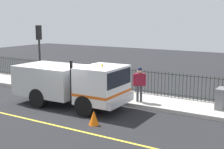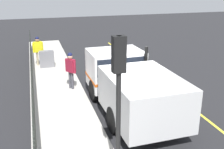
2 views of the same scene
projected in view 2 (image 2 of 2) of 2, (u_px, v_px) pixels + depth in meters
name	position (u px, v px, depth m)	size (l,w,h in m)	color
ground_plane	(133.00, 106.00, 11.68)	(60.30, 60.30, 0.00)	#232326
sidewalk_slab	(63.00, 114.00, 10.86)	(2.46, 27.41, 0.18)	#B7B2A8
lane_marking	(182.00, 100.00, 12.29)	(0.12, 24.67, 0.01)	yellow
work_truck	(128.00, 82.00, 10.94)	(2.51, 5.96, 2.49)	white
worker_standing	(71.00, 67.00, 12.80)	(0.45, 0.57, 1.77)	maroon
pedestrian_distant	(38.00, 48.00, 16.39)	(0.63, 0.34, 1.76)	yellow
iron_fence	(33.00, 99.00, 10.32)	(0.04, 23.33, 1.35)	#2D332D
traffic_light_near	(119.00, 82.00, 6.37)	(0.31, 0.23, 3.78)	black
utility_cabinet	(47.00, 59.00, 16.21)	(0.85, 0.37, 0.99)	slate
traffic_cone	(145.00, 80.00, 13.91)	(0.43, 0.43, 0.61)	orange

